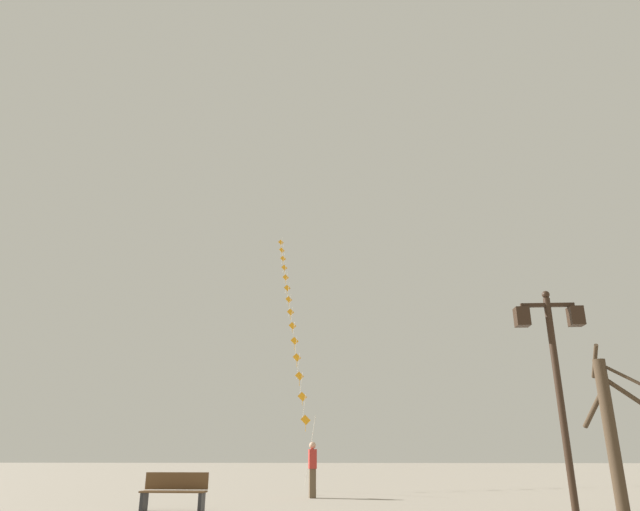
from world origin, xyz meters
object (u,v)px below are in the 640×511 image
kite_flyer (312,468)px  bare_tree (610,427)px  kite_train (291,315)px  park_bench (174,492)px  twin_lantern_lamp_post (554,357)px

kite_flyer → bare_tree: (7.59, -4.86, 1.05)m
kite_train → bare_tree: kite_train is taller
bare_tree → park_bench: size_ratio=2.47×
kite_train → park_bench: kite_train is taller
twin_lantern_lamp_post → bare_tree: size_ratio=1.16×
twin_lantern_lamp_post → kite_train: size_ratio=0.27×
twin_lantern_lamp_post → park_bench: (-8.60, 2.94, -2.75)m
kite_train → kite_flyer: (1.96, -10.55, -7.66)m
kite_flyer → park_bench: 5.65m
kite_train → kite_flyer: bearing=-79.5°
twin_lantern_lamp_post → kite_train: bearing=112.3°
bare_tree → kite_train: bearing=121.8°
bare_tree → kite_flyer: bearing=147.4°
kite_train → kite_flyer: size_ratio=10.11×
twin_lantern_lamp_post → kite_flyer: size_ratio=2.70×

